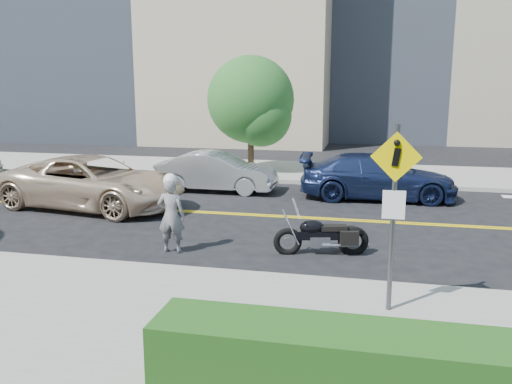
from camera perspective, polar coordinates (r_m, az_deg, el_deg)
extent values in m
plane|color=black|center=(15.77, -2.11, -2.34)|extent=(120.00, 120.00, 0.00)
cube|color=#9E9B91|center=(9.07, -14.48, -12.96)|extent=(60.00, 5.00, 0.15)
cube|color=#9E9B91|center=(22.94, 2.62, 2.23)|extent=(60.00, 5.00, 0.15)
cylinder|color=#4C4C51|center=(8.77, 14.21, -2.86)|extent=(0.08, 0.08, 3.00)
cube|color=#F9D800|center=(8.56, 14.55, 3.59)|extent=(0.78, 0.03, 0.78)
cube|color=white|center=(8.69, 14.30, -1.32)|extent=(0.35, 0.03, 0.45)
imported|color=#A8A8AD|center=(12.23, -8.92, -2.47)|extent=(0.64, 0.45, 1.70)
sphere|color=white|center=(12.07, -9.03, 1.23)|extent=(0.31, 0.31, 0.31)
imported|color=beige|center=(17.12, -16.80, 0.98)|extent=(6.01, 3.45, 1.58)
imported|color=#A7ABAF|center=(18.98, -4.17, 2.14)|extent=(4.19, 1.49, 1.38)
imported|color=navy|center=(18.14, 12.68, 1.58)|extent=(5.15, 2.33, 1.46)
cylinder|color=#382619|center=(22.33, -0.55, 6.88)|extent=(0.26, 0.26, 3.93)
sphere|color=#24631F|center=(22.26, -0.56, 9.70)|extent=(3.54, 3.54, 3.54)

